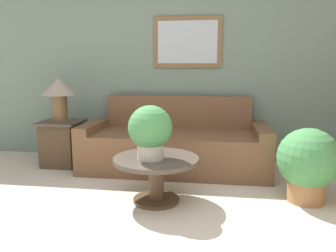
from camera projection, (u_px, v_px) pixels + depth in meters
wall_back at (194, 66)px, 4.47m from camera, size 7.94×0.09×2.60m
couch_main at (175, 146)px, 4.16m from camera, size 2.29×0.96×0.91m
coffee_table at (156, 170)px, 3.11m from camera, size 0.81×0.81×0.44m
side_table at (62, 143)px, 4.31m from camera, size 0.51×0.51×0.59m
table_lamp at (59, 92)px, 4.19m from camera, size 0.44×0.44×0.55m
potted_plant_on_table at (150, 130)px, 2.99m from camera, size 0.41×0.41×0.50m
potted_plant_floor at (308, 162)px, 3.10m from camera, size 0.58×0.58×0.72m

